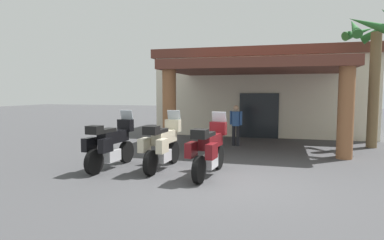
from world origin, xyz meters
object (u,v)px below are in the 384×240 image
motel_building (262,91)px  palm_tree_near_portico (375,50)px  motorcycle_cream (162,144)px  pedestrian (236,123)px  motorcycle_black (111,144)px  motorcycle_maroon (209,149)px

motel_building → palm_tree_near_portico: bearing=-44.1°
motel_building → palm_tree_near_portico: palm_tree_near_portico is taller
motorcycle_cream → pedestrian: pedestrian is taller
motorcycle_black → motorcycle_cream: bearing=-72.2°
motorcycle_black → motorcycle_maroon: size_ratio=1.00×
motorcycle_maroon → palm_tree_near_portico: size_ratio=0.43×
motorcycle_maroon → pedestrian: size_ratio=1.36×
motorcycle_black → pedestrian: (2.75, 4.86, 0.24)m
palm_tree_near_portico → motel_building: bearing=137.6°
motorcycle_black → pedestrian: size_ratio=1.36×
pedestrian → palm_tree_near_portico: size_ratio=0.31×
motorcycle_black → motorcycle_maroon: (2.85, 0.02, 0.00)m
motorcycle_cream → motel_building: bearing=-9.1°
motel_building → pedestrian: motel_building is taller
motel_building → motorcycle_cream: (-1.90, -9.79, -1.50)m
motorcycle_black → motorcycle_cream: size_ratio=1.00×
motorcycle_cream → palm_tree_near_portico: size_ratio=0.43×
pedestrian → palm_tree_near_portico: 5.94m
motorcycle_black → palm_tree_near_portico: palm_tree_near_portico is taller
motel_building → motorcycle_black: motel_building is taller
palm_tree_near_portico → motorcycle_cream: bearing=-138.6°
motorcycle_black → motorcycle_cream: same height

